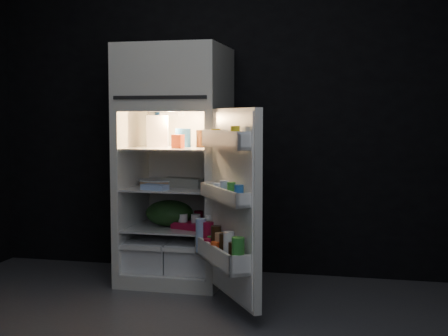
% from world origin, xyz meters
% --- Properties ---
extents(wall_back, '(4.00, 0.00, 2.70)m').
position_xyz_m(wall_back, '(0.00, 1.70, 1.35)').
color(wall_back, black).
rests_on(wall_back, ground).
extents(refrigerator, '(0.76, 0.71, 1.78)m').
position_xyz_m(refrigerator, '(-0.35, 1.32, 0.96)').
color(refrigerator, silver).
rests_on(refrigerator, ground).
extents(fridge_door, '(0.55, 0.71, 1.22)m').
position_xyz_m(fridge_door, '(0.23, 0.63, 0.68)').
color(fridge_door, silver).
rests_on(fridge_door, ground).
extents(milk_jug, '(0.19, 0.19, 0.24)m').
position_xyz_m(milk_jug, '(-0.48, 1.28, 1.15)').
color(milk_jug, white).
rests_on(milk_jug, refrigerator).
extents(mayo_jar, '(0.15, 0.15, 0.14)m').
position_xyz_m(mayo_jar, '(-0.29, 1.30, 1.10)').
color(mayo_jar, '#1F5AA9').
rests_on(mayo_jar, refrigerator).
extents(jam_jar, '(0.14, 0.14, 0.13)m').
position_xyz_m(jam_jar, '(-0.13, 1.32, 1.09)').
color(jam_jar, black).
rests_on(jam_jar, refrigerator).
extents(amber_bottle, '(0.08, 0.08, 0.22)m').
position_xyz_m(amber_bottle, '(-0.56, 1.39, 1.14)').
color(amber_bottle, orange).
rests_on(amber_bottle, refrigerator).
extents(small_carton, '(0.09, 0.08, 0.10)m').
position_xyz_m(small_carton, '(-0.28, 1.14, 1.08)').
color(small_carton, '#EB4C1B').
rests_on(small_carton, refrigerator).
extents(egg_carton, '(0.33, 0.18, 0.07)m').
position_xyz_m(egg_carton, '(-0.28, 1.27, 0.76)').
color(egg_carton, gray).
rests_on(egg_carton, refrigerator).
extents(pie, '(0.37, 0.37, 0.04)m').
position_xyz_m(pie, '(-0.49, 1.32, 0.75)').
color(pie, tan).
rests_on(pie, refrigerator).
extents(flat_package, '(0.21, 0.14, 0.04)m').
position_xyz_m(flat_package, '(-0.43, 1.06, 0.75)').
color(flat_package, '#8FACDD').
rests_on(flat_package, refrigerator).
extents(wrapped_pkg, '(0.12, 0.10, 0.05)m').
position_xyz_m(wrapped_pkg, '(-0.11, 1.38, 0.75)').
color(wrapped_pkg, beige).
rests_on(wrapped_pkg, refrigerator).
extents(produce_bag, '(0.38, 0.33, 0.20)m').
position_xyz_m(produce_bag, '(-0.39, 1.27, 0.52)').
color(produce_bag, '#193815').
rests_on(produce_bag, refrigerator).
extents(yogurt_tray, '(0.30, 0.22, 0.05)m').
position_xyz_m(yogurt_tray, '(-0.20, 1.19, 0.45)').
color(yogurt_tray, maroon).
rests_on(yogurt_tray, refrigerator).
extents(small_can_red, '(0.08, 0.08, 0.09)m').
position_xyz_m(small_can_red, '(-0.22, 1.48, 0.47)').
color(small_can_red, maroon).
rests_on(small_can_red, refrigerator).
extents(small_can_silver, '(0.08, 0.08, 0.09)m').
position_xyz_m(small_can_silver, '(-0.11, 1.39, 0.47)').
color(small_can_silver, silver).
rests_on(small_can_silver, refrigerator).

